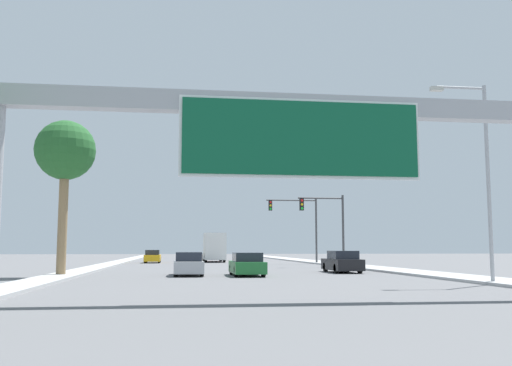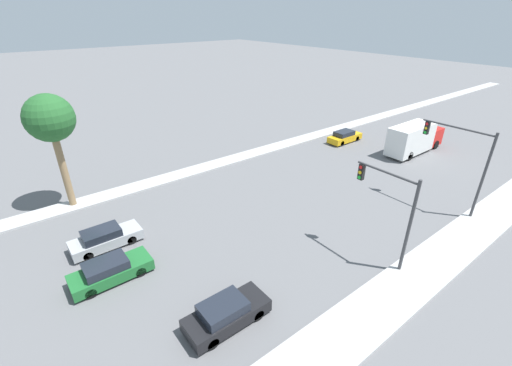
% 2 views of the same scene
% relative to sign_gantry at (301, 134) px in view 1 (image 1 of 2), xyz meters
% --- Properties ---
extents(sidewalk_right, '(3.00, 120.00, 0.15)m').
position_rel_sign_gantry_xyz_m(sidewalk_right, '(11.25, 42.10, -5.49)').
color(sidewalk_right, '#ABABAB').
rests_on(sidewalk_right, ground).
extents(median_strip_left, '(2.00, 120.00, 0.15)m').
position_rel_sign_gantry_xyz_m(median_strip_left, '(-10.75, 42.10, -5.49)').
color(median_strip_left, '#ABABAB').
rests_on(median_strip_left, ground).
extents(sign_gantry, '(20.41, 0.73, 6.94)m').
position_rel_sign_gantry_xyz_m(sign_gantry, '(0.00, 0.00, 0.00)').
color(sign_gantry, '#9EA0A5').
rests_on(sign_gantry, ground).
extents(car_mid_right, '(1.83, 4.48, 1.48)m').
position_rel_sign_gantry_xyz_m(car_mid_right, '(7.00, 19.35, -4.87)').
color(car_mid_right, black).
rests_on(car_mid_right, ground).
extents(car_mid_center, '(1.71, 4.62, 1.43)m').
position_rel_sign_gantry_xyz_m(car_mid_center, '(-7.00, 45.99, -4.89)').
color(car_mid_center, gold).
rests_on(car_mid_center, ground).
extents(car_far_left, '(1.74, 4.60, 1.42)m').
position_rel_sign_gantry_xyz_m(car_far_left, '(-3.50, 16.42, -4.89)').
color(car_far_left, '#A5A8AD').
rests_on(car_far_left, ground).
extents(car_far_right, '(1.82, 4.66, 1.39)m').
position_rel_sign_gantry_xyz_m(car_far_right, '(0.00, 15.68, -4.90)').
color(car_far_right, '#1E662D').
rests_on(car_far_right, ground).
extents(truck_box_primary, '(2.38, 8.47, 3.36)m').
position_rel_sign_gantry_xyz_m(truck_box_primary, '(0.00, 49.28, -3.86)').
color(truck_box_primary, red).
rests_on(truck_box_primary, ground).
extents(traffic_light_near_intersection, '(4.14, 0.32, 6.33)m').
position_rel_sign_gantry_xyz_m(traffic_light_near_intersection, '(8.97, 30.10, -1.32)').
color(traffic_light_near_intersection, '#3D3D3F').
rests_on(traffic_light_near_intersection, ground).
extents(traffic_light_mid_block, '(5.43, 0.32, 6.95)m').
position_rel_sign_gantry_xyz_m(traffic_light_mid_block, '(8.60, 40.10, -0.84)').
color(traffic_light_mid_block, '#3D3D3F').
rests_on(traffic_light_mid_block, ground).
extents(palm_tree_background, '(3.56, 3.56, 9.26)m').
position_rel_sign_gantry_xyz_m(palm_tree_background, '(-10.90, 15.92, 1.74)').
color(palm_tree_background, '#8C704C').
rests_on(palm_tree_background, ground).
extents(street_lamp_right, '(2.80, 0.28, 9.44)m').
position_rel_sign_gantry_xyz_m(street_lamp_right, '(10.02, 6.16, -0.02)').
color(street_lamp_right, '#9EA0A5').
rests_on(street_lamp_right, ground).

